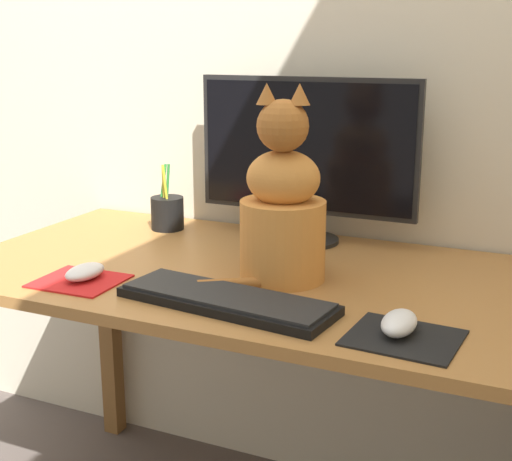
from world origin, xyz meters
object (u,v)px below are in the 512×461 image
computer_mouse_right (399,323)px  pen_cup (167,212)px  computer_mouse_left (85,272)px  keyboard (227,300)px  cat (282,209)px  monitor (306,154)px

computer_mouse_right → pen_cup: size_ratio=0.59×
computer_mouse_left → keyboard: bearing=-1.5°
computer_mouse_left → cat: size_ratio=0.26×
monitor → computer_mouse_right: size_ratio=5.38×
monitor → computer_mouse_right: monitor is taller
keyboard → computer_mouse_right: (0.34, -0.01, 0.01)m
computer_mouse_right → pen_cup: bearing=148.2°
monitor → cat: (0.06, -0.30, -0.07)m
monitor → keyboard: 0.53m
computer_mouse_left → cat: cat is taller
keyboard → computer_mouse_right: size_ratio=4.27×
keyboard → monitor: bearing=99.0°
keyboard → cat: bearing=85.6°
computer_mouse_right → pen_cup: (-0.74, 0.46, 0.02)m
keyboard → pen_cup: (-0.41, 0.45, 0.03)m
computer_mouse_right → cat: size_ratio=0.25×
keyboard → computer_mouse_left: 0.34m
computer_mouse_left → monitor: bearing=56.3°
pen_cup → cat: bearing=-30.8°
monitor → computer_mouse_left: bearing=-123.7°
monitor → cat: bearing=-78.9°
cat → pen_cup: (-0.44, 0.26, -0.11)m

